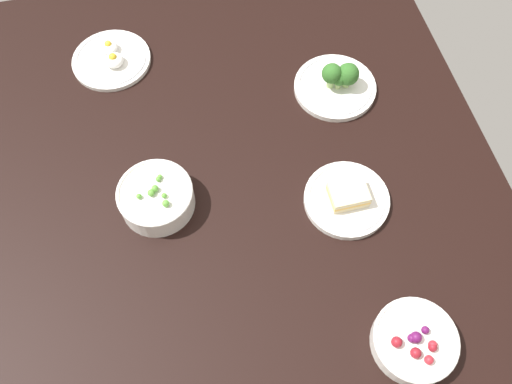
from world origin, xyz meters
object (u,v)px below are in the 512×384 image
at_px(plate_sandwich, 347,198).
at_px(bowl_peas, 156,197).
at_px(plate_eggs, 111,59).
at_px(bowl_berries, 414,341).
at_px(plate_broccoli, 337,83).

xyz_separation_m(plate_sandwich, bowl_peas, (-0.08, -0.39, 0.02)).
bearing_deg(plate_eggs, bowl_berries, 30.25).
distance_m(plate_sandwich, bowl_peas, 0.39).
relative_size(plate_broccoli, plate_sandwich, 1.08).
bearing_deg(plate_eggs, plate_broccoli, 68.06).
distance_m(plate_broccoli, plate_sandwich, 0.30).
xyz_separation_m(plate_broccoli, bowl_peas, (0.21, -0.45, 0.01)).
xyz_separation_m(bowl_berries, plate_broccoli, (-0.60, 0.04, -0.00)).
relative_size(bowl_peas, plate_eggs, 0.82).
xyz_separation_m(plate_broccoli, plate_eggs, (-0.20, -0.51, -0.01)).
bearing_deg(bowl_berries, plate_eggs, -149.75).
bearing_deg(plate_sandwich, plate_broccoli, 167.28).
bearing_deg(plate_sandwich, bowl_peas, -102.00).
bearing_deg(plate_broccoli, plate_eggs, -111.94).
distance_m(plate_sandwich, plate_eggs, 0.66).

